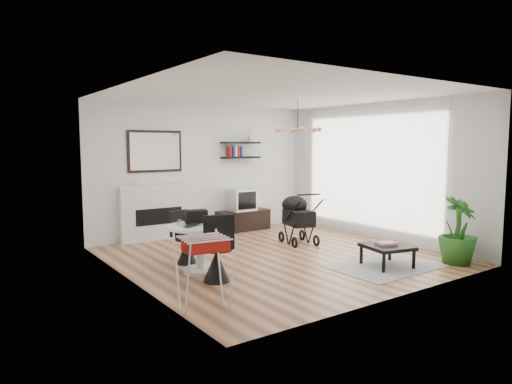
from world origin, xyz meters
TOP-DOWN VIEW (x-y plane):
  - floor at (0.00, 0.00)m, footprint 5.00×5.00m
  - ceiling at (0.00, 0.00)m, footprint 5.00×5.00m
  - wall_back at (0.00, 2.50)m, footprint 5.00×0.00m
  - wall_left at (-2.50, 0.00)m, footprint 0.00×5.00m
  - wall_right at (2.50, 0.00)m, footprint 0.00×5.00m
  - sheer_curtain at (2.40, 0.20)m, footprint 0.04×3.60m
  - fireplace at (-1.10, 2.42)m, footprint 1.50×0.17m
  - shelf_lower at (0.83, 2.37)m, footprint 0.90×0.25m
  - shelf_upper at (0.83, 2.37)m, footprint 0.90×0.25m
  - pendant_lamp at (0.70, 0.30)m, footprint 0.90×0.90m
  - tv_console at (0.83, 2.28)m, footprint 1.19×0.42m
  - crt_tv at (0.78, 2.28)m, footprint 0.55×0.48m
  - dining_table at (-1.50, -0.12)m, footprint 0.97×0.97m
  - laptop at (-1.62, -0.17)m, footprint 0.39×0.35m
  - black_bag at (-1.45, 0.10)m, footprint 0.36×0.27m
  - newspaper at (-1.30, -0.22)m, footprint 0.38×0.34m
  - drinking_glass at (-1.77, 0.02)m, footprint 0.06×0.06m
  - chair_far at (-1.45, 0.46)m, footprint 0.43×0.44m
  - chair_near at (-1.55, -0.67)m, footprint 0.50×0.51m
  - drying_rack at (-2.18, -1.50)m, footprint 0.64×0.61m
  - stroller at (0.98, 0.61)m, footprint 0.68×0.89m
  - rug at (0.98, -1.47)m, footprint 1.63×1.18m
  - coffee_table at (1.01, -1.50)m, footprint 0.77×0.77m
  - magazines at (1.00, -1.49)m, footprint 0.34×0.29m
  - potted_plant at (2.08, -2.01)m, footprint 0.68×0.68m

SIDE VIEW (x-z plane):
  - floor at x=0.00m, z-range 0.00..0.00m
  - rug at x=0.98m, z-range 0.00..0.01m
  - tv_console at x=0.83m, z-range 0.00..0.45m
  - chair_far at x=-1.45m, z-range -0.15..0.68m
  - chair_near at x=-1.55m, z-range -0.18..0.78m
  - coffee_table at x=1.01m, z-range 0.14..0.47m
  - magazines at x=1.00m, z-range 0.34..0.39m
  - stroller at x=0.98m, z-range -0.07..0.94m
  - drying_rack at x=-2.18m, z-range 0.02..0.87m
  - dining_table at x=-1.50m, z-range 0.11..0.82m
  - potted_plant at x=2.08m, z-range 0.00..1.07m
  - fireplace at x=-1.10m, z-range -0.39..1.77m
  - crt_tv at x=0.78m, z-range 0.45..0.92m
  - newspaper at x=-1.30m, z-range 0.71..0.71m
  - laptop at x=-1.62m, z-range 0.71..0.73m
  - drinking_glass at x=-1.77m, z-range 0.71..0.80m
  - black_bag at x=-1.45m, z-range 0.71..0.90m
  - wall_back at x=0.00m, z-range -1.15..3.85m
  - wall_left at x=-2.50m, z-range -1.15..3.85m
  - wall_right at x=2.50m, z-range -1.15..3.85m
  - sheer_curtain at x=2.40m, z-range 0.05..2.65m
  - shelf_lower at x=0.83m, z-range 1.58..1.62m
  - shelf_upper at x=0.83m, z-range 1.90..1.94m
  - pendant_lamp at x=0.70m, z-range 2.10..2.20m
  - ceiling at x=0.00m, z-range 2.70..2.70m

